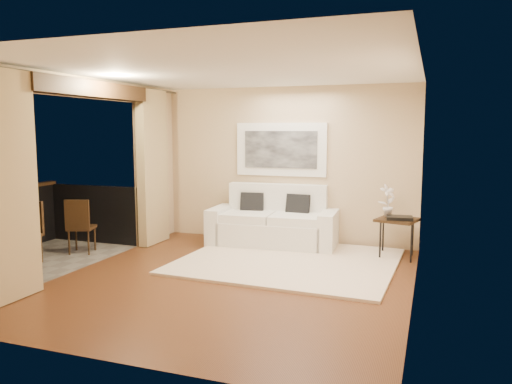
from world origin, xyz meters
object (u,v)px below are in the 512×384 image
at_px(orchid, 388,200).
at_px(balcony_chair_near, 28,228).
at_px(side_table, 397,222).
at_px(balcony_chair_far, 79,223).
at_px(sofa, 274,224).

height_order(orchid, balcony_chair_near, orchid).
bearing_deg(orchid, balcony_chair_near, -155.34).
xyz_separation_m(side_table, balcony_chair_far, (-4.74, -1.44, -0.05)).
relative_size(side_table, balcony_chair_far, 0.79).
distance_m(sofa, balcony_chair_far, 3.16).
bearing_deg(sofa, orchid, -4.50).
height_order(side_table, balcony_chair_far, balcony_chair_far).
height_order(sofa, balcony_chair_far, sofa).
xyz_separation_m(balcony_chair_far, balcony_chair_near, (-0.36, -0.69, 0.02)).
bearing_deg(balcony_chair_near, side_table, 17.19).
bearing_deg(orchid, side_table, -39.81).
bearing_deg(sofa, side_table, -8.24).
relative_size(balcony_chair_far, balcony_chair_near, 0.96).
bearing_deg(side_table, sofa, 175.11).
bearing_deg(sofa, balcony_chair_far, -152.59).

